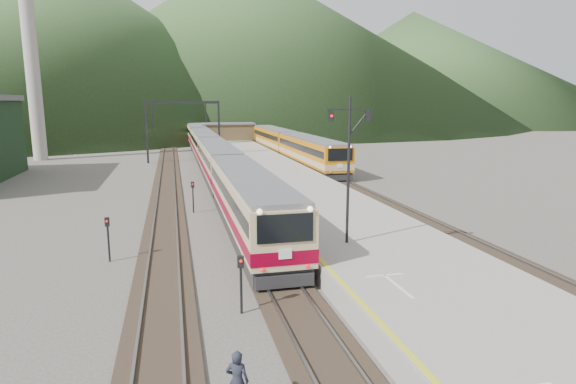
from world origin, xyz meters
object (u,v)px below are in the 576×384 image
object	(u,v)px
signal_mast	(349,156)
worker	(237,381)
main_train	(210,152)
second_train	(290,144)

from	to	relation	value
signal_mast	worker	bearing A→B (deg)	-123.17
signal_mast	worker	size ratio (longest dim) A/B	4.24
main_train	signal_mast	bearing A→B (deg)	-83.79
main_train	signal_mast	distance (m)	36.41
second_train	worker	bearing A→B (deg)	-105.09
main_train	second_train	size ratio (longest dim) A/B	1.89
second_train	signal_mast	bearing A→B (deg)	-99.97
main_train	signal_mast	xyz separation A→B (m)	(3.92, -36.04, 3.36)
second_train	signal_mast	xyz separation A→B (m)	(-7.58, -43.11, 3.25)
main_train	signal_mast	world-z (taller)	signal_mast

